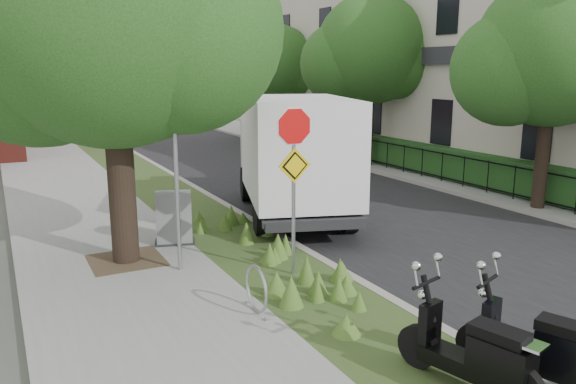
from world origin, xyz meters
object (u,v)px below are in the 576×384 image
scooter_far (548,354)px  box_truck (294,152)px  sign_assembly (294,157)px  utility_cabinet (174,219)px  scooter_near (483,360)px

scooter_far → box_truck: size_ratio=0.28×
sign_assembly → box_truck: sign_assembly is taller
scooter_far → utility_cabinet: 8.00m
sign_assembly → box_truck: 4.55m
box_truck → utility_cabinet: (-3.53, -1.06, -1.10)m
scooter_near → box_truck: size_ratio=0.29×
scooter_far → utility_cabinet: size_ratio=1.58×
sign_assembly → scooter_near: sign_assembly is taller
scooter_near → box_truck: 8.80m
scooter_near → scooter_far: bearing=-17.8°
sign_assembly → scooter_near: bearing=-89.1°
box_truck → scooter_far: bearing=-98.2°
box_truck → utility_cabinet: size_ratio=5.63×
sign_assembly → utility_cabinet: sign_assembly is taller
sign_assembly → scooter_far: size_ratio=1.80×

